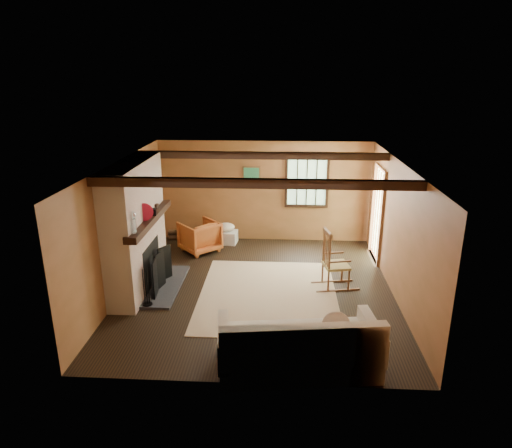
# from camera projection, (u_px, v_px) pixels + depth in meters

# --- Properties ---
(ground) EXTENTS (5.50, 5.50, 0.00)m
(ground) POSITION_uv_depth(u_px,v_px,m) (258.00, 289.00, 8.60)
(ground) COLOR black
(ground) RESTS_ON ground
(room_envelope) EXTENTS (5.02, 5.52, 2.44)m
(room_envelope) POSITION_uv_depth(u_px,v_px,m) (271.00, 202.00, 8.32)
(room_envelope) COLOR #A15F39
(room_envelope) RESTS_ON ground
(fireplace) EXTENTS (1.02, 2.30, 2.40)m
(fireplace) POSITION_uv_depth(u_px,v_px,m) (137.00, 232.00, 8.37)
(fireplace) COLOR brown
(fireplace) RESTS_ON ground
(rug) EXTENTS (2.50, 3.00, 0.01)m
(rug) POSITION_uv_depth(u_px,v_px,m) (268.00, 294.00, 8.40)
(rug) COLOR tan
(rug) RESTS_ON ground
(rocking_chair) EXTENTS (0.90, 0.59, 1.15)m
(rocking_chair) POSITION_uv_depth(u_px,v_px,m) (334.00, 263.00, 8.56)
(rocking_chair) COLOR tan
(rocking_chair) RESTS_ON ground
(sofa) EXTENTS (2.29, 1.24, 0.88)m
(sofa) POSITION_uv_depth(u_px,v_px,m) (299.00, 349.00, 6.18)
(sofa) COLOR white
(sofa) RESTS_ON ground
(firewood_pile) EXTENTS (0.70, 0.13, 0.26)m
(firewood_pile) POSITION_uv_depth(u_px,v_px,m) (183.00, 235.00, 11.10)
(firewood_pile) COLOR #4E3221
(firewood_pile) RESTS_ON ground
(laundry_basket) EXTENTS (0.54, 0.43, 0.30)m
(laundry_basket) POSITION_uv_depth(u_px,v_px,m) (226.00, 237.00, 10.90)
(laundry_basket) COLOR silver
(laundry_basket) RESTS_ON ground
(basket_pillow) EXTENTS (0.43, 0.35, 0.20)m
(basket_pillow) POSITION_uv_depth(u_px,v_px,m) (226.00, 227.00, 10.83)
(basket_pillow) COLOR white
(basket_pillow) RESTS_ON laundry_basket
(armchair) EXTENTS (1.08, 1.09, 0.71)m
(armchair) POSITION_uv_depth(u_px,v_px,m) (200.00, 236.00, 10.35)
(armchair) COLOR #BF6026
(armchair) RESTS_ON ground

